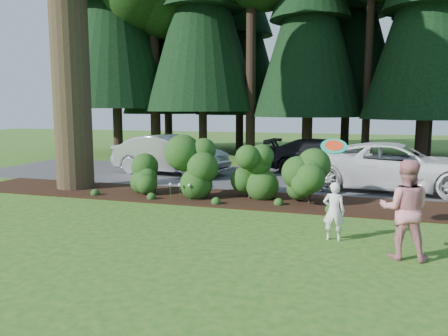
% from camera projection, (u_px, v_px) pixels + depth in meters
% --- Properties ---
extents(ground, '(80.00, 80.00, 0.00)m').
position_uv_depth(ground, '(153.00, 223.00, 10.53)').
color(ground, '#215016').
rests_on(ground, ground).
extents(mulch_bed, '(16.00, 2.50, 0.05)m').
position_uv_depth(mulch_bed, '(199.00, 196.00, 13.60)').
color(mulch_bed, black).
rests_on(mulch_bed, ground).
extents(driveway, '(22.00, 6.00, 0.03)m').
position_uv_depth(driveway, '(236.00, 177.00, 17.63)').
color(driveway, '#38383A').
rests_on(driveway, ground).
extents(shrub_row, '(6.53, 1.60, 1.61)m').
position_uv_depth(shrub_row, '(222.00, 173.00, 13.16)').
color(shrub_row, '#1D4013').
rests_on(shrub_row, ground).
extents(lily_cluster, '(0.69, 0.09, 0.57)m').
position_uv_depth(lily_cluster, '(180.00, 186.00, 12.82)').
color(lily_cluster, '#1D4013').
rests_on(lily_cluster, ground).
extents(car_silver_wagon, '(5.12, 2.49, 1.62)m').
position_uv_depth(car_silver_wagon, '(170.00, 155.00, 18.12)').
color(car_silver_wagon, silver).
rests_on(car_silver_wagon, driveway).
extents(car_white_suv, '(6.02, 3.38, 1.59)m').
position_uv_depth(car_white_suv, '(396.00, 167.00, 14.49)').
color(car_white_suv, white).
rests_on(car_white_suv, driveway).
extents(car_dark_suv, '(5.19, 2.60, 1.45)m').
position_uv_depth(car_dark_suv, '(326.00, 157.00, 18.22)').
color(car_dark_suv, black).
rests_on(car_dark_suv, driveway).
extents(child, '(0.46, 0.31, 1.24)m').
position_uv_depth(child, '(334.00, 211.00, 9.12)').
color(child, white).
rests_on(child, ground).
extents(adult, '(0.93, 0.74, 1.84)m').
position_uv_depth(adult, '(405.00, 209.00, 7.97)').
color(adult, red).
rests_on(adult, ground).
extents(frisbee, '(0.57, 0.50, 0.32)m').
position_uv_depth(frisbee, '(334.00, 146.00, 9.28)').
color(frisbee, '#1C9D81').
rests_on(frisbee, ground).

